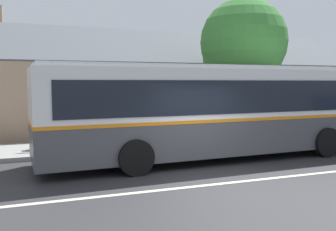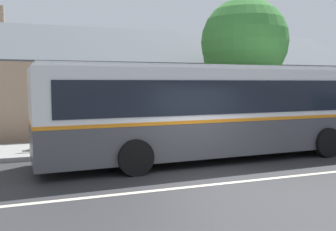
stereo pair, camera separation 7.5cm
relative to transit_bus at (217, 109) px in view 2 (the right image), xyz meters
name	(u,v)px [view 2 (the right image)]	position (x,y,z in m)	size (l,w,h in m)	color
ground_plane	(222,184)	(-1.33, -2.90, -1.65)	(300.00, 300.00, 0.00)	#2D2D30
sidewalk_far	(150,144)	(-1.33, 3.10, -1.57)	(60.00, 3.00, 0.15)	gray
lane_divider_stripe	(222,184)	(-1.33, -2.90, -1.65)	(60.00, 0.16, 0.01)	beige
community_building	(128,94)	(-0.27, 10.95, 0.19)	(26.46, 10.83, 6.73)	tan
transit_bus	(217,109)	(0.00, 0.00, 0.00)	(11.76, 3.05, 3.06)	#47474C
bench_by_building	(52,137)	(-5.09, 2.84, -1.09)	(1.56, 0.51, 0.94)	brown
street_tree_primary	(242,45)	(3.44, 4.18, 2.61)	(4.00, 4.00, 6.39)	#4C3828
bus_stop_sign	(322,102)	(6.32, 2.09, -0.01)	(0.36, 0.07, 2.40)	gray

